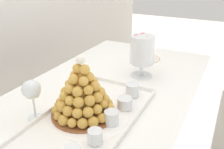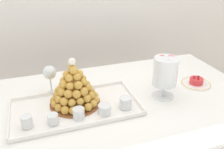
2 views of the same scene
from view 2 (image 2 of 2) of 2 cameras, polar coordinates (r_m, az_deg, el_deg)
name	(u,v)px [view 2 (image 2 of 2)]	position (r m, az deg, el deg)	size (l,w,h in m)	color
buffet_table	(116,115)	(1.32, 0.97, -9.47)	(1.53, 0.90, 0.80)	brown
serving_tray	(76,108)	(1.21, -8.62, -7.80)	(0.62, 0.33, 0.02)	white
croquembouche	(74,87)	(1.19, -8.97, -3.05)	(0.25, 0.25, 0.25)	brown
dessert_cup_left	(27,122)	(1.12, -19.49, -10.54)	(0.05, 0.05, 0.06)	silver
dessert_cup_mid_left	(53,119)	(1.11, -13.81, -10.27)	(0.05, 0.05, 0.05)	silver
dessert_cup_centre	(79,114)	(1.12, -7.89, -9.25)	(0.05, 0.05, 0.05)	silver
dessert_cup_mid_right	(105,109)	(1.15, -1.77, -8.26)	(0.06, 0.06, 0.05)	silver
dessert_cup_right	(126,103)	(1.19, 3.22, -6.73)	(0.06, 0.06, 0.06)	silver
macaron_goblet	(165,72)	(1.26, 12.49, 0.55)	(0.13, 0.13, 0.24)	white
fruit_tart_plate	(196,82)	(1.50, 19.28, -1.78)	(0.17, 0.17, 0.05)	white
wine_glass	(50,73)	(1.32, -14.53, 0.23)	(0.07, 0.07, 0.16)	silver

